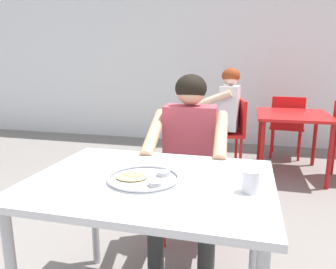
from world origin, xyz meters
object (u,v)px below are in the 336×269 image
object	(u,v)px
drinking_cup	(251,181)
chair_red_far	(287,123)
patron_background	(222,110)
table_background_red	(292,121)
thali_tray	(144,178)
chair_foreground	(192,171)
table_foreground	(151,195)
diner_foreground	(188,150)
chair_red_left	(232,129)

from	to	relation	value
drinking_cup	chair_red_far	distance (m)	3.19
patron_background	table_background_red	bearing A→B (deg)	-0.43
thali_tray	chair_foreground	bearing A→B (deg)	86.00
chair_red_far	table_foreground	bearing A→B (deg)	-106.57
thali_tray	patron_background	xyz separation A→B (m)	(0.13, 2.47, -0.04)
table_foreground	patron_background	distance (m)	2.45
chair_foreground	chair_red_far	world-z (taller)	same
thali_tray	chair_red_far	distance (m)	3.27
chair_foreground	table_background_red	xyz separation A→B (m)	(0.86, 1.57, 0.13)
chair_foreground	table_foreground	bearing A→B (deg)	-92.54
diner_foreground	chair_red_left	world-z (taller)	diner_foreground
drinking_cup	chair_foreground	bearing A→B (deg)	113.28
diner_foreground	thali_tray	bearing A→B (deg)	-96.17
table_foreground	drinking_cup	world-z (taller)	drinking_cup
drinking_cup	patron_background	bearing A→B (deg)	97.46
table_background_red	chair_red_far	world-z (taller)	chair_red_far
drinking_cup	chair_foreground	world-z (taller)	chair_foreground
diner_foreground	chair_red_far	distance (m)	2.60
table_foreground	patron_background	xyz separation A→B (m)	(0.11, 2.45, 0.05)
table_background_red	thali_tray	bearing A→B (deg)	-110.51
chair_foreground	chair_red_left	size ratio (longest dim) A/B	1.00
patron_background	chair_foreground	bearing A→B (deg)	-92.48
chair_foreground	patron_background	world-z (taller)	patron_background
diner_foreground	chair_red_left	bearing A→B (deg)	83.90
thali_tray	chair_red_left	size ratio (longest dim) A/B	0.39
table_foreground	table_background_red	size ratio (longest dim) A/B	1.19
table_foreground	chair_foreground	size ratio (longest dim) A/B	1.29
chair_red_far	patron_background	distance (m)	1.06
chair_foreground	table_background_red	distance (m)	1.80
chair_red_left	chair_red_far	xyz separation A→B (m)	(0.68, 0.63, -0.01)
thali_tray	chair_red_left	world-z (taller)	chair_red_left
thali_tray	patron_background	distance (m)	2.48
drinking_cup	chair_red_left	bearing A→B (deg)	94.36
diner_foreground	table_background_red	bearing A→B (deg)	64.59
diner_foreground	table_background_red	xyz separation A→B (m)	(0.85, 1.79, -0.09)
chair_red_far	patron_background	bearing A→B (deg)	-141.62
table_background_red	diner_foreground	bearing A→B (deg)	-115.41
table_background_red	patron_background	world-z (taller)	patron_background
diner_foreground	patron_background	distance (m)	1.79
table_foreground	diner_foreground	xyz separation A→B (m)	(0.05, 0.65, 0.04)
chair_red_far	thali_tray	bearing A→B (deg)	-106.84
diner_foreground	chair_red_left	size ratio (longest dim) A/B	1.42
chair_red_far	chair_foreground	bearing A→B (deg)	-111.64
table_foreground	diner_foreground	size ratio (longest dim) A/B	0.91
chair_red_far	drinking_cup	bearing A→B (deg)	-98.81
diner_foreground	chair_red_far	xyz separation A→B (m)	(0.87, 2.44, -0.22)
chair_red_far	diner_foreground	bearing A→B (deg)	-109.64
table_background_red	chair_red_far	xyz separation A→B (m)	(0.02, 0.65, -0.14)
drinking_cup	table_foreground	bearing A→B (deg)	173.78
table_foreground	chair_red_left	world-z (taller)	chair_red_left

